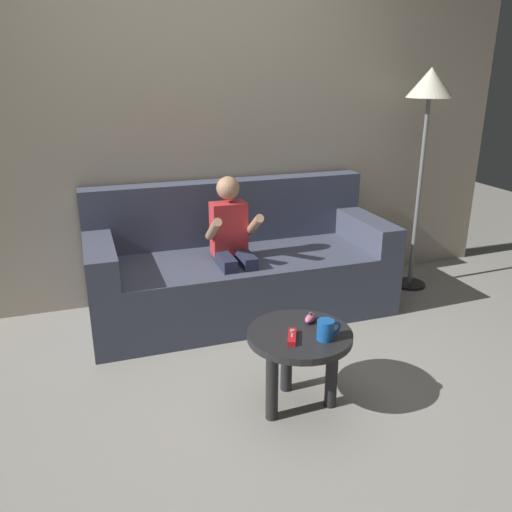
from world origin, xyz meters
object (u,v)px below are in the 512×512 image
Objects in this scene: game_remote_red_near_edge at (292,337)px; nunchuk_pink at (310,318)px; coffee_mug at (326,330)px; couch at (240,269)px; floor_lamp at (429,100)px; person_seated_on_couch at (233,243)px; coffee_table at (299,347)px.

nunchuk_pink is (0.15, 0.13, 0.01)m from game_remote_red_near_edge.
nunchuk_pink is 0.18m from coffee_mug.
couch is 1.25× the size of floor_lamp.
person_seated_on_couch is at bearing 88.62° from game_remote_red_near_edge.
floor_lamp reaches higher than couch.
person_seated_on_couch is at bearing -173.92° from floor_lamp.
person_seated_on_couch is at bearing 92.14° from coffee_table.
person_seated_on_couch is 1.91× the size of coffee_table.
couch is at bearing 91.12° from coffee_mug.
couch is 1.24m from game_remote_red_near_edge.
person_seated_on_couch is 6.74× the size of game_remote_red_near_edge.
game_remote_red_near_edge is at bearing 161.82° from coffee_mug.
game_remote_red_near_edge is 0.09× the size of floor_lamp.
nunchuk_pink is at bearing 88.67° from coffee_mug.
couch is 20.90× the size of nunchuk_pink.
floor_lamp is at bearing 6.08° from person_seated_on_couch.
couch is 2.08× the size of person_seated_on_couch.
couch is at bearing 91.52° from nunchuk_pink.
coffee_mug is 2.06m from floor_lamp.
floor_lamp is at bearing 38.57° from nunchuk_pink.
coffee_table is 5.25× the size of nunchuk_pink.
couch is at bearing 87.03° from coffee_table.
floor_lamp reaches higher than nunchuk_pink.
nunchuk_pink is (0.03, -1.10, 0.14)m from couch.
couch is at bearing 179.06° from floor_lamp.
floor_lamp reaches higher than game_remote_red_near_edge.
game_remote_red_near_edge is at bearing -138.86° from nunchuk_pink.
coffee_mug reaches higher than coffee_table.
nunchuk_pink reaches higher than coffee_table.
coffee_table is 3.53× the size of game_remote_red_near_edge.
floor_lamp is (1.50, 1.21, 0.96)m from game_remote_red_near_edge.
coffee_mug is (0.12, -1.10, -0.09)m from person_seated_on_couch.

